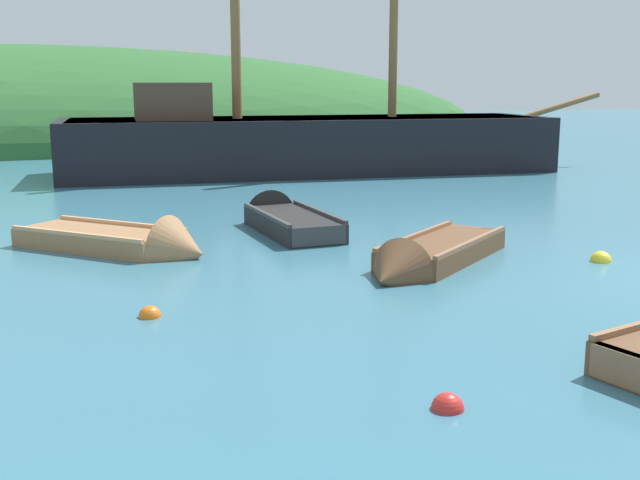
{
  "coord_description": "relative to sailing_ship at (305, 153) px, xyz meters",
  "views": [
    {
      "loc": [
        -9.86,
        -7.56,
        2.87
      ],
      "look_at": [
        -5.05,
        4.86,
        0.17
      ],
      "focal_mm": 43.88,
      "sensor_mm": 36.0,
      "label": 1
    }
  ],
  "objects": [
    {
      "name": "sailing_ship",
      "position": [
        0.0,
        0.0,
        0.0
      ],
      "size": [
        18.29,
        5.99,
        11.34
      ],
      "rotation": [
        0.0,
        0.0,
        -0.12
      ],
      "color": "black",
      "rests_on": "ground"
    },
    {
      "name": "rowboat_center",
      "position": [
        -3.8,
        -9.15,
        -0.5
      ],
      "size": [
        1.17,
        3.45,
        1.09
      ],
      "rotation": [
        0.0,
        0.0,
        1.58
      ],
      "color": "black",
      "rests_on": "ground"
    },
    {
      "name": "rowboat_portside",
      "position": [
        -6.95,
        -10.21,
        -0.53
      ],
      "size": [
        3.37,
        3.52,
        1.19
      ],
      "rotation": [
        0.0,
        0.0,
        5.45
      ],
      "color": "#9E7047",
      "rests_on": "ground"
    },
    {
      "name": "rowboat_far",
      "position": [
        -2.71,
        -13.08,
        -0.52
      ],
      "size": [
        3.56,
        3.01,
        1.03
      ],
      "rotation": [
        0.0,
        0.0,
        3.78
      ],
      "color": "brown",
      "rests_on": "ground"
    },
    {
      "name": "shore_hill",
      "position": [
        -8.7,
        19.42,
        -0.63
      ],
      "size": [
        52.87,
        23.95,
        9.44
      ],
      "primitive_type": "ellipsoid",
      "color": "#2D602D",
      "rests_on": "ground"
    },
    {
      "name": "buoy_red",
      "position": [
        -5.22,
        -18.0,
        -0.63
      ],
      "size": [
        0.3,
        0.3,
        0.3
      ],
      "primitive_type": "sphere",
      "color": "red",
      "rests_on": "ground"
    },
    {
      "name": "buoy_yellow",
      "position": [
        0.1,
        -13.78,
        -0.63
      ],
      "size": [
        0.34,
        0.34,
        0.34
      ],
      "primitive_type": "sphere",
      "color": "yellow",
      "rests_on": "ground"
    },
    {
      "name": "buoy_orange",
      "position": [
        -7.25,
        -14.21,
        -0.63
      ],
      "size": [
        0.29,
        0.29,
        0.29
      ],
      "primitive_type": "sphere",
      "color": "orange",
      "rests_on": "ground"
    }
  ]
}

